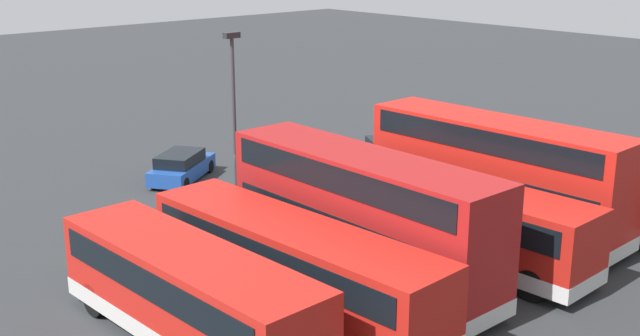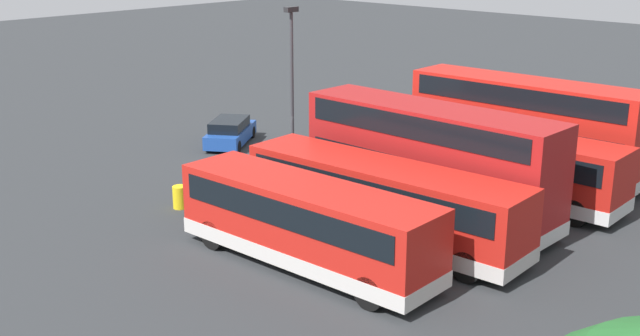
{
  "view_description": "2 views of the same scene",
  "coord_description": "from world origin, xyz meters",
  "views": [
    {
      "loc": [
        19.98,
        27.91,
        11.5
      ],
      "look_at": [
        -2.79,
        2.62,
        1.53
      ],
      "focal_mm": 44.48,
      "sensor_mm": 36.0,
      "label": 1
    },
    {
      "loc": [
        26.82,
        27.29,
        11.22
      ],
      "look_at": [
        2.46,
        4.54,
        1.01
      ],
      "focal_mm": 44.16,
      "sensor_mm": 36.0,
      "label": 2
    }
  ],
  "objects": [
    {
      "name": "ground_plane",
      "position": [
        0.0,
        0.0,
        0.0
      ],
      "size": [
        140.0,
        140.0,
        0.0
      ],
      "primitive_type": "plane",
      "color": "#2D3033"
    },
    {
      "name": "bus_single_deck_near_end",
      "position": [
        -8.79,
        10.22,
        1.62
      ],
      "size": [
        2.72,
        11.68,
        2.95
      ],
      "color": "#A51919",
      "rests_on": "ground"
    },
    {
      "name": "bus_double_decker_second",
      "position": [
        -5.59,
        10.05,
        2.45
      ],
      "size": [
        2.91,
        11.16,
        4.55
      ],
      "color": "red",
      "rests_on": "ground"
    },
    {
      "name": "bus_single_deck_third",
      "position": [
        -2.03,
        10.27,
        1.62
      ],
      "size": [
        2.97,
        12.09,
        2.95
      ],
      "color": "red",
      "rests_on": "ground"
    },
    {
      "name": "bus_double_decker_fourth",
      "position": [
        2.01,
        10.07,
        2.45
      ],
      "size": [
        2.69,
        11.0,
        4.55
      ],
      "color": "#A51919",
      "rests_on": "ground"
    },
    {
      "name": "bus_single_deck_fifth",
      "position": [
        5.25,
        10.31,
        1.62
      ],
      "size": [
        3.11,
        11.48,
        2.95
      ],
      "color": "red",
      "rests_on": "ground"
    },
    {
      "name": "bus_single_deck_sixth",
      "position": [
        8.82,
        9.86,
        1.62
      ],
      "size": [
        2.89,
        10.16,
        2.95
      ],
      "color": "red",
      "rests_on": "ground"
    },
    {
      "name": "car_hatchback_silver",
      "position": [
        -9.43,
        0.67,
        0.7
      ],
      "size": [
        4.51,
        3.58,
        1.43
      ],
      "color": "#1E479E",
      "rests_on": "ground"
    },
    {
      "name": "car_small_green",
      "position": [
        0.18,
        -4.21,
        0.7
      ],
      "size": [
        4.57,
        3.88,
        1.43
      ],
      "color": "#1E479E",
      "rests_on": "ground"
    },
    {
      "name": "lamp_post_tall",
      "position": [
        0.75,
        1.1,
        4.53
      ],
      "size": [
        0.7,
        0.3,
        7.71
      ],
      "color": "#38383D",
      "rests_on": "ground"
    },
    {
      "name": "waste_bin_yellow",
      "position": [
        8.2,
        1.91,
        0.47
      ],
      "size": [
        0.6,
        0.6,
        0.95
      ],
      "primitive_type": "cylinder",
      "color": "yellow",
      "rests_on": "ground"
    }
  ]
}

